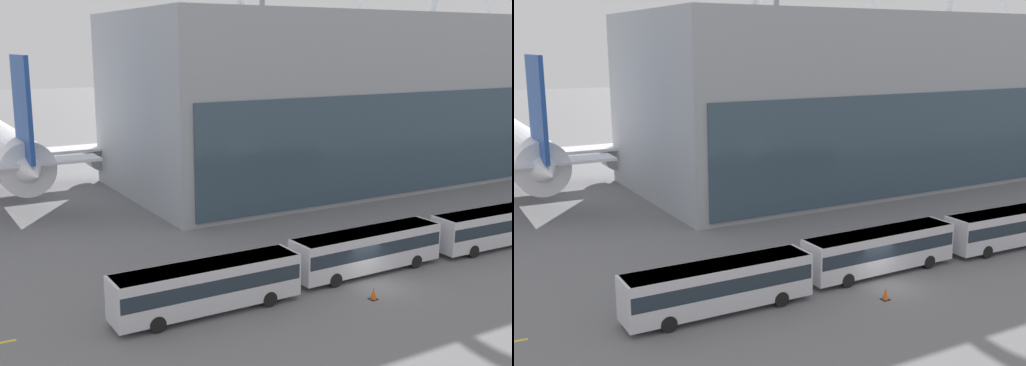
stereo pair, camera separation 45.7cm
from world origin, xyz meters
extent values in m
plane|color=slate|center=(0.00, 0.00, 0.00)|extent=(440.00, 440.00, 0.00)
cone|color=white|center=(-17.08, 28.26, 5.01)|extent=(4.93, 7.88, 4.91)
cube|color=white|center=(-17.04, 44.01, 4.10)|extent=(38.69, 4.24, 0.35)
cylinder|color=gray|center=(-6.21, 43.98, 2.71)|extent=(2.30, 3.12, 2.29)
cube|color=#1E4799|center=(-17.07, 29.13, 10.59)|extent=(0.42, 6.73, 9.61)
cube|color=white|center=(-17.07, 29.13, 5.52)|extent=(13.45, 3.23, 0.28)
cylinder|color=gray|center=(-13.68, 44.00, 2.52)|extent=(0.36, 0.36, 3.94)
cylinder|color=black|center=(-13.68, 44.00, 0.55)|extent=(0.45, 1.10, 1.10)
cylinder|color=silver|center=(31.45, 49.71, 5.12)|extent=(22.28, 29.90, 5.68)
sphere|color=silver|center=(40.21, 63.11, 5.12)|extent=(5.57, 5.57, 5.57)
cone|color=silver|center=(22.68, 36.32, 5.12)|extent=(8.36, 8.83, 5.39)
cube|color=silver|center=(30.38, 48.08, 4.13)|extent=(30.33, 21.43, 0.35)
cylinder|color=gray|center=(22.39, 53.31, 2.65)|extent=(4.15, 4.55, 2.46)
cylinder|color=gray|center=(38.36, 42.86, 2.65)|extent=(4.15, 4.55, 2.46)
cube|color=#5B338C|center=(23.11, 36.97, 10.91)|extent=(4.12, 6.01, 9.88)
cube|color=silver|center=(23.11, 36.97, 5.69)|extent=(14.11, 10.76, 0.28)
cylinder|color=gray|center=(37.33, 58.70, 2.55)|extent=(0.36, 0.36, 4.00)
cylinder|color=black|center=(37.33, 58.70, 0.55)|extent=(0.98, 1.17, 1.10)
cylinder|color=gray|center=(27.29, 50.10, 2.55)|extent=(0.36, 0.36, 4.00)
cylinder|color=black|center=(27.29, 50.10, 0.55)|extent=(0.98, 1.17, 1.10)
cylinder|color=gray|center=(33.47, 46.06, 2.55)|extent=(0.36, 0.36, 4.00)
cylinder|color=black|center=(33.47, 46.06, 0.55)|extent=(0.98, 1.17, 1.10)
cube|color=silver|center=(-11.98, 1.65, 1.75)|extent=(12.17, 2.60, 2.74)
cube|color=#232D38|center=(-11.98, 1.65, 2.02)|extent=(11.93, 2.63, 0.96)
cube|color=silver|center=(-11.98, 1.65, 3.06)|extent=(11.80, 2.52, 0.12)
cylinder|color=black|center=(-8.21, 2.79, 0.50)|extent=(1.00, 0.31, 1.00)
cylinder|color=black|center=(-8.22, 0.46, 0.50)|extent=(1.00, 0.31, 1.00)
cylinder|color=black|center=(-15.74, 2.83, 0.50)|extent=(1.00, 0.31, 1.00)
cylinder|color=black|center=(-15.76, 0.51, 0.50)|extent=(1.00, 0.31, 1.00)
cube|color=silver|center=(1.17, 2.24, 1.75)|extent=(12.18, 2.65, 2.74)
cube|color=#232D38|center=(1.17, 2.24, 2.02)|extent=(11.94, 2.68, 0.96)
cube|color=silver|center=(1.17, 2.24, 3.06)|extent=(11.81, 2.57, 0.12)
cylinder|color=black|center=(4.92, 3.44, 0.50)|extent=(1.00, 0.31, 1.00)
cylinder|color=black|center=(4.95, 1.12, 0.50)|extent=(1.00, 0.31, 1.00)
cylinder|color=black|center=(-2.61, 3.36, 0.50)|extent=(1.00, 0.31, 1.00)
cylinder|color=black|center=(-2.59, 1.04, 0.50)|extent=(1.00, 0.31, 1.00)
cube|color=silver|center=(14.32, 1.65, 1.75)|extent=(12.22, 2.90, 2.74)
cube|color=#232D38|center=(14.32, 1.65, 2.02)|extent=(11.98, 2.92, 0.96)
cube|color=silver|center=(14.32, 1.65, 3.06)|extent=(11.86, 2.81, 0.12)
cylinder|color=black|center=(10.59, 2.93, 0.50)|extent=(1.01, 0.33, 1.00)
cylinder|color=black|center=(10.52, 0.61, 0.50)|extent=(1.01, 0.33, 1.00)
cylinder|color=gray|center=(2.61, 19.53, 15.35)|extent=(0.50, 0.50, 30.70)
cube|color=black|center=(-1.76, -1.96, 0.01)|extent=(0.54, 0.54, 0.02)
cone|color=#EA5914|center=(-1.76, -1.96, 0.42)|extent=(0.40, 0.40, 0.79)
camera|label=1|loc=(-28.22, -31.98, 16.24)|focal=45.00mm
camera|label=2|loc=(-27.82, -32.21, 16.24)|focal=45.00mm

